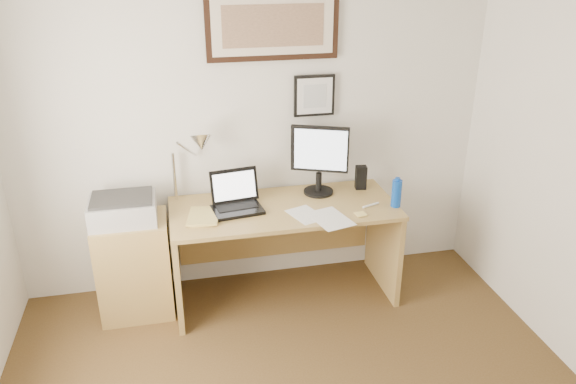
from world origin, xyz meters
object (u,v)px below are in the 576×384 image
object	(u,v)px
lcd_monitor	(320,157)
water_bottle	(396,193)
desk	(282,230)
printer	(123,209)
book	(188,217)
side_cabinet	(135,267)
laptop	(236,201)

from	to	relation	value
lcd_monitor	water_bottle	bearing A→B (deg)	-35.21
desk	printer	world-z (taller)	printer
water_bottle	desk	bearing A→B (deg)	162.34
book	desk	bearing A→B (deg)	10.64
printer	desk	bearing A→B (deg)	1.72
side_cabinet	desk	bearing A→B (deg)	1.89
desk	printer	size ratio (longest dim) A/B	3.64
book	lcd_monitor	world-z (taller)	lcd_monitor
lcd_monitor	printer	distance (m)	1.42
water_bottle	printer	size ratio (longest dim) A/B	0.45
water_bottle	lcd_monitor	bearing A→B (deg)	144.79
side_cabinet	lcd_monitor	world-z (taller)	lcd_monitor
desk	lcd_monitor	distance (m)	0.61
side_cabinet	lcd_monitor	distance (m)	1.53
side_cabinet	water_bottle	distance (m)	1.92
laptop	printer	distance (m)	0.77
water_bottle	book	xyz separation A→B (m)	(-1.45, 0.12, -0.09)
laptop	book	bearing A→B (deg)	-166.10
side_cabinet	laptop	bearing A→B (deg)	-0.53
side_cabinet	lcd_monitor	bearing A→B (deg)	5.08
side_cabinet	printer	bearing A→B (deg)	175.41
water_bottle	lcd_monitor	xyz separation A→B (m)	(-0.47, 0.33, 0.19)
water_bottle	book	bearing A→B (deg)	175.23
desk	lcd_monitor	xyz separation A→B (m)	(0.30, 0.09, 0.53)
book	desk	size ratio (longest dim) A/B	0.18
book	laptop	size ratio (longest dim) A/B	0.76
book	lcd_monitor	bearing A→B (deg)	12.33
book	desk	world-z (taller)	book
book	printer	xyz separation A→B (m)	(-0.43, 0.09, 0.06)
side_cabinet	book	world-z (taller)	book
side_cabinet	book	bearing A→B (deg)	-12.88
water_bottle	laptop	xyz separation A→B (m)	(-1.11, 0.21, -0.04)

